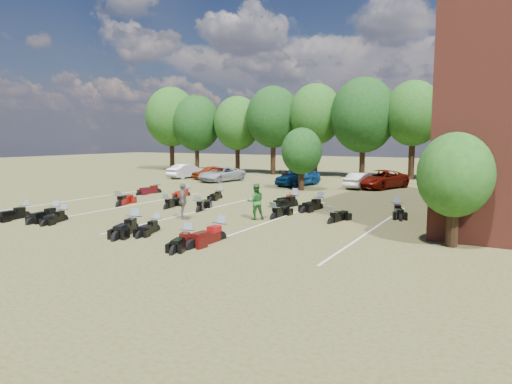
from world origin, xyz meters
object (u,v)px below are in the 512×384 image
Objects in this scene: motorcycle_3 at (134,231)px; motorcycle_14 at (158,193)px; motorcycle_7 at (119,206)px; car_4 at (298,177)px; person_grey at (183,201)px; car_0 at (211,172)px; person_green at (256,202)px; motorcycle_0 at (26,217)px.

motorcycle_14 is (-8.64, 11.48, 0.00)m from motorcycle_3.
motorcycle_7 is (-6.13, 5.09, 0.00)m from motorcycle_3.
motorcycle_3 is 14.37m from motorcycle_14.
person_grey is (1.42, -17.82, 0.13)m from car_4.
person_grey reaches higher than car_0.
person_grey is (11.73, -19.46, 0.25)m from car_0.
person_green is at bearing -59.21° from car_4.
motorcycle_7 is at bearing 38.65° from person_grey.
motorcycle_3 is at bearing -44.15° from motorcycle_14.
person_green is at bearing -18.82° from motorcycle_14.
person_green reaches higher than motorcycle_3.
car_0 is 0.85× the size of car_4.
person_green is 13.51m from motorcycle_14.
motorcycle_3 is (11.71, -22.94, -0.68)m from car_0.
motorcycle_7 reaches higher than motorcycle_14.
person_green is 12.12m from motorcycle_0.
motorcycle_14 is (-8.66, 7.99, -0.93)m from person_grey.
motorcycle_14 is at bearing -52.90° from car_0.
person_grey reaches higher than motorcycle_14.
motorcycle_0 is at bearing -13.42° from person_green.
person_grey is 3.61m from motorcycle_3.
person_grey is at bearing -36.82° from car_0.
motorcycle_14 is (-1.07, 11.56, 0.00)m from motorcycle_0.
car_4 is 22.27m from motorcycle_0.
person_grey reaches higher than motorcycle_3.
person_grey is at bearing -70.92° from car_4.
car_0 is at bearing 92.16° from motorcycle_0.
person_green is at bearing 17.97° from motorcycle_0.
motorcycle_7 is (-9.42, -0.13, -0.92)m from person_green.
car_0 is at bearing -5.67° from person_grey.
person_green is 0.79× the size of motorcycle_14.
person_green reaches higher than motorcycle_7.
motorcycle_14 is at bearing -88.21° from motorcycle_7.
car_0 is 10.43m from car_4.
person_green is at bearing 37.90° from motorcycle_3.
person_grey is 8.44m from motorcycle_0.
car_0 is at bearing -92.32° from motorcycle_7.
motorcycle_3 reaches higher than motorcycle_0.
person_green reaches higher than car_0.
motorcycle_3 is (-3.29, -5.22, -0.92)m from person_green.
motorcycle_14 is (3.07, -11.47, -0.68)m from car_0.
person_green reaches higher than car_4.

